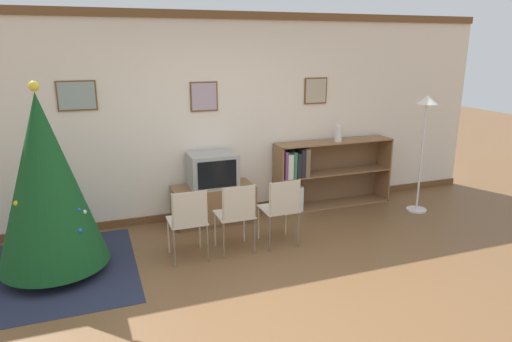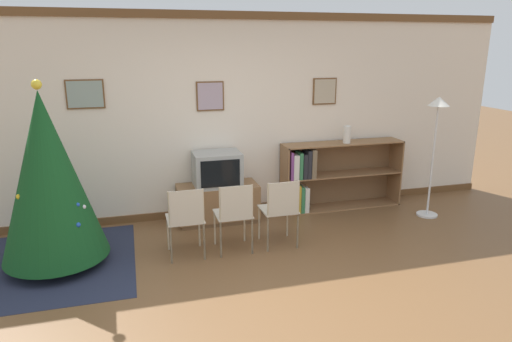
# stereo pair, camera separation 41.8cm
# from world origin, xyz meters

# --- Properties ---
(ground_plane) EXTENTS (24.00, 24.00, 0.00)m
(ground_plane) POSITION_xyz_m (0.00, 0.00, 0.00)
(ground_plane) COLOR brown
(wall_back) EXTENTS (8.41, 0.11, 2.70)m
(wall_back) POSITION_xyz_m (-0.00, 2.41, 1.35)
(wall_back) COLOR silver
(wall_back) RESTS_ON ground_plane
(area_rug) EXTENTS (1.58, 1.85, 0.01)m
(area_rug) POSITION_xyz_m (-1.96, 1.32, 0.00)
(area_rug) COLOR #23283D
(area_rug) RESTS_ON ground_plane
(christmas_tree) EXTENTS (1.08, 1.08, 1.96)m
(christmas_tree) POSITION_xyz_m (-1.96, 1.32, 0.98)
(christmas_tree) COLOR maroon
(christmas_tree) RESTS_ON area_rug
(tv_console) EXTENTS (1.06, 0.47, 0.50)m
(tv_console) POSITION_xyz_m (-0.06, 2.10, 0.25)
(tv_console) COLOR brown
(tv_console) RESTS_ON ground_plane
(television) EXTENTS (0.61, 0.46, 0.44)m
(television) POSITION_xyz_m (-0.06, 2.10, 0.72)
(television) COLOR #9E9E99
(television) RESTS_ON tv_console
(folding_chair_left) EXTENTS (0.40, 0.40, 0.82)m
(folding_chair_left) POSITION_xyz_m (-0.60, 1.10, 0.47)
(folding_chair_left) COLOR #BCB29E
(folding_chair_left) RESTS_ON ground_plane
(folding_chair_center) EXTENTS (0.40, 0.40, 0.82)m
(folding_chair_center) POSITION_xyz_m (-0.06, 1.10, 0.47)
(folding_chair_center) COLOR #BCB29E
(folding_chair_center) RESTS_ON ground_plane
(folding_chair_right) EXTENTS (0.40, 0.40, 0.82)m
(folding_chair_right) POSITION_xyz_m (0.49, 1.10, 0.47)
(folding_chair_right) COLOR #BCB29E
(folding_chair_right) RESTS_ON ground_plane
(bookshelf) EXTENTS (1.76, 0.36, 0.96)m
(bookshelf) POSITION_xyz_m (1.46, 2.17, 0.48)
(bookshelf) COLOR olive
(bookshelf) RESTS_ON ground_plane
(vase) EXTENTS (0.11, 0.11, 0.25)m
(vase) POSITION_xyz_m (1.79, 2.12, 1.08)
(vase) COLOR silver
(vase) RESTS_ON bookshelf
(standing_lamp) EXTENTS (0.28, 0.28, 1.64)m
(standing_lamp) POSITION_xyz_m (2.77, 1.51, 1.26)
(standing_lamp) COLOR silver
(standing_lamp) RESTS_ON ground_plane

